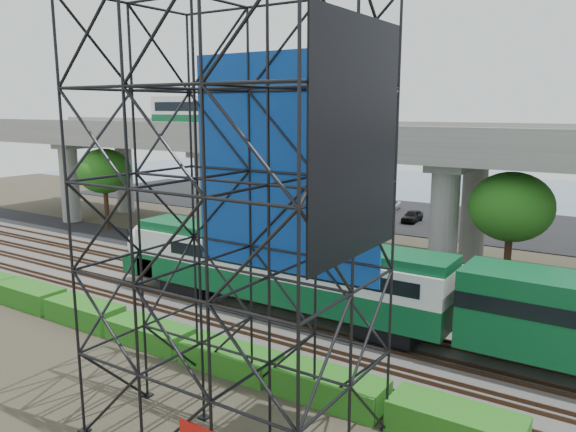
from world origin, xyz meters
The scene contains 13 objects.
ground centered at (0.00, 0.00, 0.00)m, with size 140.00×140.00×0.00m, color #474233.
ballast_bed centered at (0.00, 2.00, 0.10)m, with size 90.00×12.00×0.20m, color slate.
service_road centered at (0.00, 10.50, 0.04)m, with size 90.00×5.00×0.08m, color black.
parking_lot centered at (0.00, 34.00, 0.04)m, with size 90.00×18.00×0.08m, color black.
harbor_water centered at (0.00, 56.00, 0.01)m, with size 140.00×40.00×0.03m, color slate.
rail_tracks centered at (0.00, 2.00, 0.28)m, with size 90.00×9.52×0.16m.
commuter_train centered at (6.45, 2.00, 2.88)m, with size 29.30×3.06×4.30m.
overpass centered at (-0.90, 16.00, 8.21)m, with size 80.00×12.00×12.40m.
scaffold_tower centered at (9.24, -7.98, 7.47)m, with size 9.36×6.36×15.00m.
hedge_strip centered at (1.01, -4.30, 0.56)m, with size 34.60×1.80×1.20m.
trees centered at (-4.67, 16.17, 5.57)m, with size 40.94×16.94×7.69m.
suv centered at (-11.22, 9.65, 0.87)m, with size 2.61×5.65×1.57m, color black.
parked_cars centered at (0.75, 33.62, 0.66)m, with size 38.15×9.21×1.21m.
Camera 1 is at (20.78, -22.31, 11.38)m, focal length 35.00 mm.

